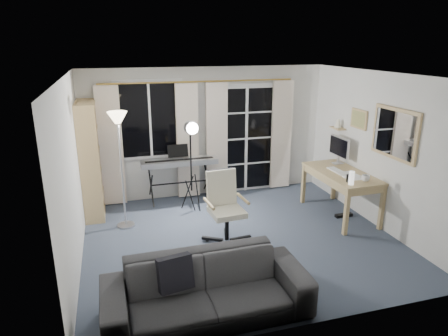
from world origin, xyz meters
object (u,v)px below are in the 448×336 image
Objects in this scene: monitor at (339,148)px; torchiere_lamp at (119,136)px; bookshelf at (89,163)px; studio_light at (191,138)px; desk at (341,177)px; mug at (366,177)px; keyboard_piano at (179,163)px; sofa at (206,280)px; office_chair at (224,201)px.

torchiere_lamp is at bearing 177.18° from monitor.
bookshelf is 0.99m from torchiere_lamp.
bookshelf is at bearing 160.56° from studio_light.
mug reaches higher than desk.
torchiere_lamp is 1.35× the size of keyboard_piano.
sofa is at bearing -153.70° from mug.
sofa is (-2.77, -1.92, -0.25)m from desk.
torchiere_lamp is 2.79m from sofa.
bookshelf reaches higher than desk.
keyboard_piano is 0.63× the size of sofa.
studio_light is 2.58m from monitor.
bookshelf is 15.27× the size of mug.
torchiere_lamp is 1.48m from keyboard_piano.
office_chair reaches higher than desk.
bookshelf is 1.33× the size of desk.
bookshelf is 4.18m from desk.
mug is (4.10, -1.68, -0.08)m from bookshelf.
office_chair is at bearing -38.76° from bookshelf.
keyboard_piano is 1.28× the size of office_chair.
bookshelf is 4.44m from mug.
torchiere_lamp is (0.50, -0.63, 0.57)m from bookshelf.
desk is at bearing 4.12° from office_chair.
desk is at bearing 34.10° from sofa.
studio_light reaches higher than desk.
keyboard_piano is 1.70m from office_chair.
desk is 0.66× the size of sofa.
keyboard_piano is at bearing 84.19° from sofa.
desk is at bearing -27.86° from studio_light.
bookshelf is 1.04× the size of torchiere_lamp.
monitor reaches higher than desk.
studio_light is at bearing 151.13° from mug.
office_chair is at bearing -87.44° from studio_light.
mug is at bearing -36.85° from studio_light.
mug is (0.10, -0.50, 0.16)m from desk.
studio_light is 0.74× the size of sofa.
mug is at bearing -79.90° from desk.
torchiere_lamp is at bearing 142.34° from office_chair.
studio_light is at bearing 158.91° from desk.
bookshelf is 1.74m from studio_light.
monitor is at bearing 13.85° from office_chair.
bookshelf is 1.80× the size of office_chair.
torchiere_lamp is 3.33× the size of monitor.
desk is 11.50× the size of mug.
bookshelf is 1.19× the size of studio_light.
desk is at bearing -8.99° from torchiere_lamp.
studio_light is (1.16, 0.29, -0.18)m from torchiere_lamp.
mug is (3.60, -1.05, -0.65)m from torchiere_lamp.
studio_light is (1.66, -0.34, 0.39)m from bookshelf.
sofa is (1.23, -3.10, -0.48)m from bookshelf.
studio_light is at bearing -74.77° from keyboard_piano.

